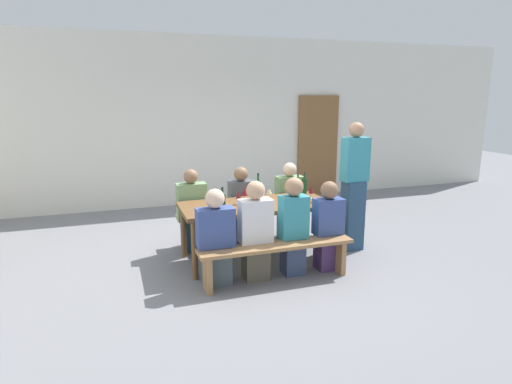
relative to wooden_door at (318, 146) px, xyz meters
name	(u,v)px	position (x,y,z in m)	size (l,w,h in m)	color
ground_plane	(256,259)	(-2.45, -3.14, -1.05)	(24.00, 24.00, 0.00)	slate
back_wall	(201,122)	(-2.45, 0.14, 0.55)	(14.00, 0.20, 3.20)	silver
wooden_door	(318,146)	(0.00, 0.00, 0.00)	(0.90, 0.06, 2.10)	brown
tasting_table	(256,209)	(-2.45, -3.14, -0.38)	(1.92, 0.87, 0.75)	brown
bench_near	(277,252)	(-2.45, -3.87, -0.70)	(1.82, 0.30, 0.45)	#9E7247
bench_far	(240,218)	(-2.45, -2.40, -0.70)	(1.82, 0.30, 0.45)	#9E7247
wine_bottle_0	(258,189)	(-2.33, -2.87, -0.17)	(0.08, 0.08, 0.34)	#194723
wine_bottle_1	(298,190)	(-1.85, -3.08, -0.17)	(0.06, 0.06, 0.33)	#332814
wine_bottle_2	(223,203)	(-2.95, -3.38, -0.19)	(0.07, 0.07, 0.30)	#143319
wine_bottle_3	(304,185)	(-1.62, -2.80, -0.19)	(0.07, 0.07, 0.30)	#194723
wine_glass_0	(244,192)	(-2.56, -2.97, -0.18)	(0.07, 0.07, 0.18)	silver
wine_glass_1	(238,196)	(-2.68, -3.10, -0.19)	(0.07, 0.07, 0.16)	silver
wine_glass_2	(269,191)	(-2.23, -3.03, -0.18)	(0.08, 0.08, 0.16)	silver
wine_glass_3	(311,190)	(-1.67, -3.12, -0.19)	(0.07, 0.07, 0.17)	silver
seated_guest_near_0	(216,240)	(-3.12, -3.72, -0.52)	(0.42, 0.24, 1.11)	#47545B
seated_guest_near_1	(256,233)	(-2.66, -3.72, -0.49)	(0.38, 0.24, 1.17)	brown
seated_guest_near_2	(293,227)	(-2.19, -3.72, -0.47)	(0.33, 0.24, 1.18)	#354263
seated_guest_near_3	(328,227)	(-1.73, -3.72, -0.52)	(0.35, 0.24, 1.10)	#482F5F
seated_guest_far_0	(192,213)	(-3.17, -2.55, -0.51)	(0.40, 0.24, 1.14)	#285569
seated_guest_far_1	(241,208)	(-2.47, -2.55, -0.51)	(0.34, 0.24, 1.13)	#2D3F52
seated_guest_far_2	(289,204)	(-1.74, -2.55, -0.50)	(0.39, 0.24, 1.16)	#314F4B
standing_host	(354,188)	(-1.06, -3.19, -0.19)	(0.35, 0.24, 1.75)	navy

